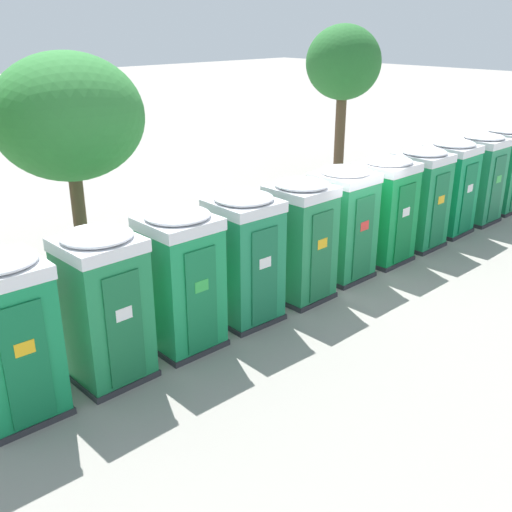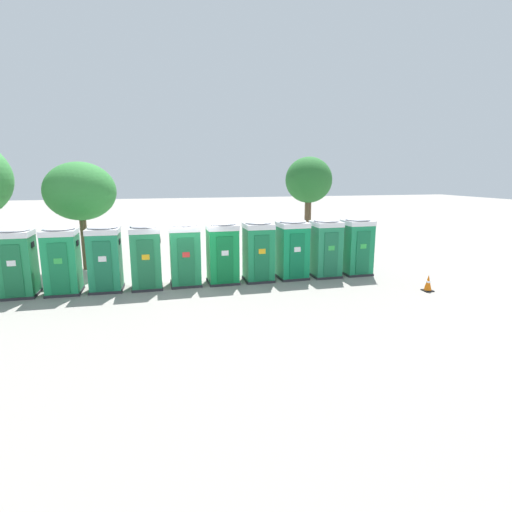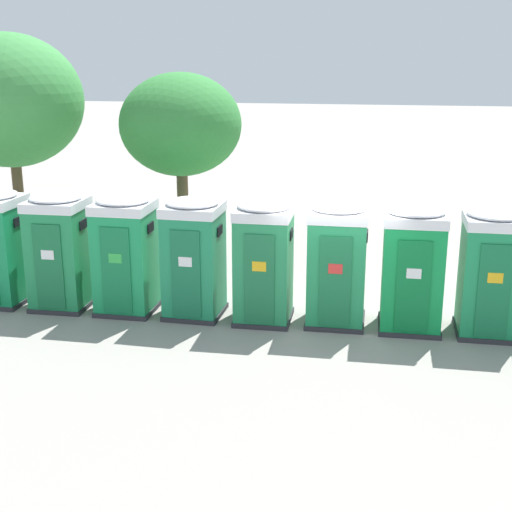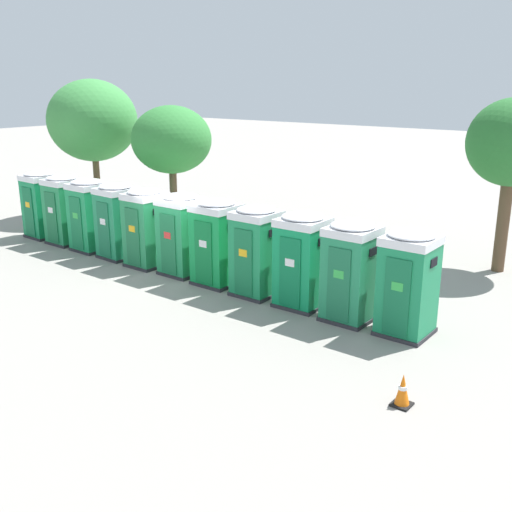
% 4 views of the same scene
% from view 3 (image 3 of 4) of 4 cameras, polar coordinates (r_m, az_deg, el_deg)
% --- Properties ---
extents(ground_plane, '(120.00, 120.00, 0.00)m').
position_cam_3_polar(ground_plane, '(15.16, 6.40, -5.04)').
color(ground_plane, gray).
extents(portapotty_1, '(1.20, 1.21, 2.54)m').
position_cam_3_polar(portapotty_1, '(15.99, -15.43, 0.44)').
color(portapotty_1, '#2D2D33').
rests_on(portapotty_1, ground).
extents(portapotty_2, '(1.21, 1.21, 2.54)m').
position_cam_3_polar(portapotty_2, '(15.41, -10.39, 0.18)').
color(portapotty_2, '#2D2D33').
rests_on(portapotty_2, ground).
extents(portapotty_3, '(1.22, 1.24, 2.54)m').
position_cam_3_polar(portapotty_3, '(14.98, -5.00, -0.08)').
color(portapotty_3, '#2D2D33').
rests_on(portapotty_3, ground).
extents(portapotty_4, '(1.17, 1.21, 2.54)m').
position_cam_3_polar(portapotty_4, '(14.63, 0.63, -0.42)').
color(portapotty_4, '#2D2D33').
rests_on(portapotty_4, ground).
extents(portapotty_5, '(1.20, 1.21, 2.54)m').
position_cam_3_polar(portapotty_5, '(14.57, 6.51, -0.60)').
color(portapotty_5, '#2D2D33').
rests_on(portapotty_5, ground).
extents(portapotty_6, '(1.24, 1.21, 2.54)m').
position_cam_3_polar(portapotty_6, '(14.52, 12.40, -0.94)').
color(portapotty_6, '#2D2D33').
rests_on(portapotty_6, ground).
extents(portapotty_7, '(1.17, 1.21, 2.54)m').
position_cam_3_polar(portapotty_7, '(14.66, 18.25, -1.23)').
color(portapotty_7, '#2D2D33').
rests_on(portapotty_7, ground).
extents(street_tree_1, '(3.13, 3.13, 4.92)m').
position_cam_3_polar(street_tree_1, '(18.60, -6.05, 10.36)').
color(street_tree_1, brown).
rests_on(street_tree_1, ground).
extents(street_tree_2, '(3.80, 3.80, 5.90)m').
position_cam_3_polar(street_tree_2, '(20.02, -19.09, 11.63)').
color(street_tree_2, brown).
rests_on(street_tree_2, ground).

